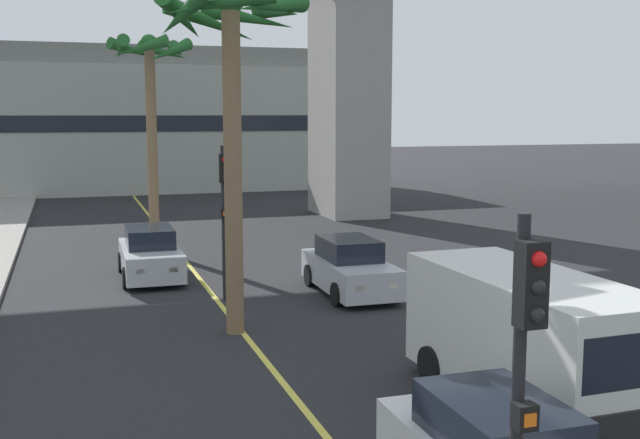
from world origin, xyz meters
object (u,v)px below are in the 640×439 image
(traffic_light_median_far, at_px, (224,201))
(car_queue_third, at_px, (150,255))
(traffic_light_median_near, at_px, (523,381))
(palm_tree_near_median, at_px, (230,58))
(palm_tree_mid_median, at_px, (151,79))
(delivery_van, at_px, (527,337))
(car_queue_second, at_px, (350,268))

(traffic_light_median_far, bearing_deg, car_queue_third, 114.61)
(traffic_light_median_far, bearing_deg, traffic_light_median_near, -90.63)
(palm_tree_near_median, bearing_deg, traffic_light_median_near, -88.74)
(palm_tree_near_median, bearing_deg, palm_tree_mid_median, 92.92)
(delivery_van, bearing_deg, palm_tree_mid_median, 104.03)
(car_queue_third, bearing_deg, palm_tree_mid_median, 81.99)
(traffic_light_median_near, height_order, traffic_light_median_far, same)
(traffic_light_median_far, height_order, palm_tree_mid_median, palm_tree_mid_median)
(traffic_light_median_near, xyz_separation_m, traffic_light_median_far, (0.16, 14.71, 0.00))
(car_queue_third, relative_size, delivery_van, 0.78)
(delivery_van, relative_size, traffic_light_median_near, 1.26)
(car_queue_third, xyz_separation_m, delivery_van, (5.02, -12.92, 0.57))
(traffic_light_median_far, bearing_deg, palm_tree_mid_median, 96.92)
(car_queue_third, relative_size, palm_tree_near_median, 0.53)
(car_queue_second, height_order, palm_tree_mid_median, palm_tree_mid_median)
(palm_tree_near_median, bearing_deg, car_queue_third, 100.32)
(car_queue_third, xyz_separation_m, palm_tree_near_median, (1.22, -6.71, 5.55))
(traffic_light_median_near, distance_m, palm_tree_mid_median, 23.16)
(delivery_van, distance_m, traffic_light_median_near, 6.59)
(car_queue_second, distance_m, car_queue_third, 6.41)
(traffic_light_median_near, bearing_deg, palm_tree_near_median, 91.26)
(delivery_van, bearing_deg, palm_tree_near_median, 121.43)
(traffic_light_median_near, relative_size, palm_tree_near_median, 0.54)
(car_queue_second, bearing_deg, traffic_light_median_near, -104.24)
(car_queue_third, relative_size, palm_tree_mid_median, 0.53)
(palm_tree_mid_median, bearing_deg, traffic_light_median_far, -83.08)
(traffic_light_median_near, bearing_deg, delivery_van, 56.55)
(car_queue_second, xyz_separation_m, traffic_light_median_near, (-3.67, -14.45, 1.99))
(traffic_light_median_far, relative_size, palm_tree_mid_median, 0.54)
(delivery_van, relative_size, palm_tree_mid_median, 0.68)
(car_queue_second, height_order, traffic_light_median_near, traffic_light_median_near)
(delivery_van, distance_m, traffic_light_median_far, 10.04)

